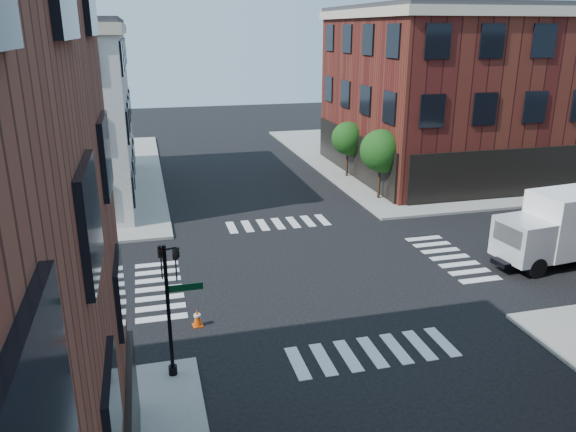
# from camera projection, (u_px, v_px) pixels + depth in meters

# --- Properties ---
(ground) EXTENTS (120.00, 120.00, 0.00)m
(ground) POSITION_uv_depth(u_px,v_px,m) (314.00, 272.00, 25.94)
(ground) COLOR black
(ground) RESTS_ON ground
(sidewalk_ne) EXTENTS (30.00, 30.00, 0.15)m
(sidewalk_ne) POSITION_uv_depth(u_px,v_px,m) (469.00, 154.00, 50.19)
(sidewalk_ne) COLOR gray
(sidewalk_ne) RESTS_ON ground
(building_ne) EXTENTS (25.00, 16.00, 12.00)m
(building_ne) POSITION_uv_depth(u_px,v_px,m) (507.00, 92.00, 43.60)
(building_ne) COLOR #421210
(building_ne) RESTS_ON ground
(tree_near) EXTENTS (2.69, 2.69, 4.49)m
(tree_near) POSITION_uv_depth(u_px,v_px,m) (382.00, 153.00, 35.89)
(tree_near) COLOR black
(tree_near) RESTS_ON ground
(tree_far) EXTENTS (2.43, 2.43, 4.07)m
(tree_far) POSITION_uv_depth(u_px,v_px,m) (349.00, 140.00, 41.49)
(tree_far) COLOR black
(tree_far) RESTS_ON ground
(signal_pole) EXTENTS (1.29, 1.24, 4.60)m
(signal_pole) POSITION_uv_depth(u_px,v_px,m) (170.00, 296.00, 17.30)
(signal_pole) COLOR black
(signal_pole) RESTS_ON ground
(box_truck) EXTENTS (7.85, 3.12, 3.48)m
(box_truck) POSITION_uv_depth(u_px,v_px,m) (573.00, 225.00, 26.70)
(box_truck) COLOR white
(box_truck) RESTS_ON ground
(traffic_cone) EXTENTS (0.41, 0.41, 0.68)m
(traffic_cone) POSITION_uv_depth(u_px,v_px,m) (197.00, 318.00, 21.15)
(traffic_cone) COLOR #E34A0A
(traffic_cone) RESTS_ON ground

